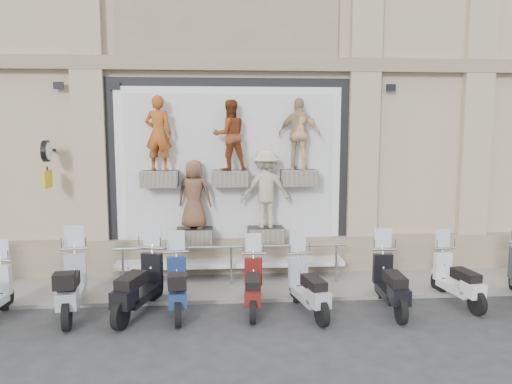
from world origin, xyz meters
TOP-DOWN VIEW (x-y plane):
  - ground at (0.00, 0.00)m, footprint 90.00×90.00m
  - sidewalk at (0.00, 2.10)m, footprint 16.00×2.20m
  - building at (0.00, 7.00)m, footprint 14.00×8.60m
  - shop_vitrine at (0.10, 2.75)m, footprint 5.60×0.83m
  - guard_rail at (0.00, 2.00)m, footprint 5.06×0.10m
  - clock_sign_bracket at (-3.90, 2.47)m, footprint 0.10×0.80m
  - scooter_c at (-2.97, 0.62)m, footprint 0.83×1.99m
  - scooter_d at (-1.75, 0.56)m, footprint 1.13×2.03m
  - scooter_e at (-1.05, 0.58)m, footprint 0.68×1.83m
  - scooter_f at (0.37, 0.59)m, footprint 0.63×1.73m
  - scooter_g at (1.38, 0.37)m, footprint 0.85×1.82m
  - scooter_h at (2.96, 0.41)m, footprint 0.62×1.83m
  - scooter_i at (4.40, 0.66)m, footprint 0.73×1.76m

SIDE VIEW (x-z plane):
  - ground at x=0.00m, z-range 0.00..0.00m
  - sidewalk at x=0.00m, z-range 0.00..0.08m
  - guard_rail at x=0.00m, z-range 0.00..0.93m
  - scooter_f at x=0.37m, z-range 0.00..1.38m
  - scooter_i at x=4.40m, z-range 0.00..1.38m
  - scooter_g at x=1.38m, z-range 0.00..1.43m
  - scooter_e at x=-1.05m, z-range 0.00..1.46m
  - scooter_h at x=2.96m, z-range 0.00..1.47m
  - scooter_c at x=-2.97m, z-range 0.00..1.57m
  - scooter_d at x=-1.75m, z-range 0.00..1.58m
  - shop_vitrine at x=0.10m, z-range 0.21..4.51m
  - clock_sign_bracket at x=-3.90m, z-range 2.29..3.31m
  - building at x=0.00m, z-range 0.00..12.00m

